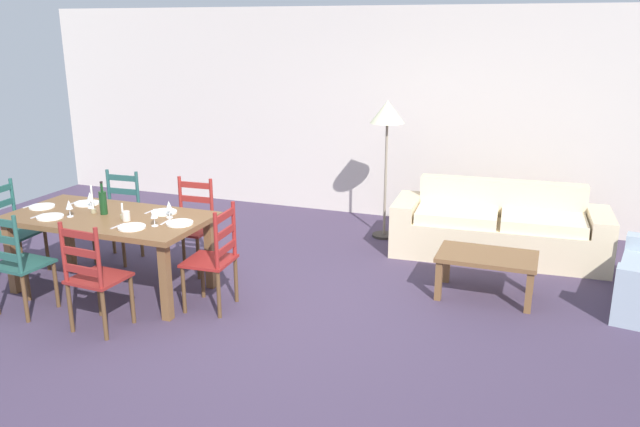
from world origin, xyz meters
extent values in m
cube|color=#45374F|center=(0.00, 0.00, -0.01)|extent=(9.60, 9.60, 0.02)
cube|color=beige|center=(0.00, 3.30, 1.35)|extent=(9.60, 0.16, 2.70)
cube|color=brown|center=(-1.52, -0.11, 0.72)|extent=(1.90, 0.96, 0.05)
cube|color=brown|center=(-2.37, -0.49, 0.35)|extent=(0.08, 0.08, 0.70)
cube|color=brown|center=(-0.67, -0.49, 0.35)|extent=(0.08, 0.08, 0.70)
cube|color=brown|center=(-2.37, 0.27, 0.35)|extent=(0.08, 0.08, 0.70)
cube|color=brown|center=(-0.67, 0.27, 0.35)|extent=(0.08, 0.08, 0.70)
cube|color=#235249|center=(-1.95, -0.77, 0.45)|extent=(0.45, 0.43, 0.03)
cylinder|color=brown|center=(-2.11, -0.59, 0.22)|extent=(0.04, 0.04, 0.43)
cylinder|color=brown|center=(-1.75, -0.62, 0.22)|extent=(0.04, 0.04, 0.43)
cylinder|color=brown|center=(-1.78, -0.96, 0.22)|extent=(0.04, 0.04, 0.43)
cylinder|color=#235249|center=(-1.78, -0.96, 0.71)|extent=(0.04, 0.04, 0.50)
cube|color=#235249|center=(-1.96, -0.94, 0.58)|extent=(0.38, 0.05, 0.06)
cube|color=#235249|center=(-1.96, -0.94, 0.73)|extent=(0.38, 0.05, 0.06)
cube|color=maroon|center=(-1.10, -0.81, 0.45)|extent=(0.44, 0.42, 0.03)
cylinder|color=brown|center=(-1.27, -0.63, 0.22)|extent=(0.04, 0.04, 0.43)
cylinder|color=brown|center=(-0.91, -0.65, 0.22)|extent=(0.04, 0.04, 0.43)
cylinder|color=brown|center=(-1.29, -0.97, 0.22)|extent=(0.04, 0.04, 0.43)
cylinder|color=brown|center=(-0.93, -0.99, 0.22)|extent=(0.04, 0.04, 0.43)
cylinder|color=maroon|center=(-1.29, -0.97, 0.71)|extent=(0.04, 0.04, 0.50)
cylinder|color=maroon|center=(-0.93, -0.99, 0.71)|extent=(0.04, 0.04, 0.50)
cube|color=maroon|center=(-1.11, -0.98, 0.58)|extent=(0.38, 0.05, 0.06)
cube|color=maroon|center=(-1.11, -0.98, 0.73)|extent=(0.38, 0.05, 0.06)
cube|color=maroon|center=(-1.11, -0.98, 0.88)|extent=(0.38, 0.05, 0.06)
cube|color=#25514E|center=(-2.00, 0.59, 0.45)|extent=(0.44, 0.42, 0.03)
cylinder|color=brown|center=(-1.81, 0.43, 0.22)|extent=(0.04, 0.04, 0.43)
cylinder|color=brown|center=(-2.17, 0.41, 0.22)|extent=(0.04, 0.04, 0.43)
cylinder|color=brown|center=(-1.83, 0.77, 0.22)|extent=(0.04, 0.04, 0.43)
cylinder|color=brown|center=(-2.19, 0.75, 0.22)|extent=(0.04, 0.04, 0.43)
cylinder|color=#25514E|center=(-1.83, 0.77, 0.71)|extent=(0.04, 0.04, 0.50)
cylinder|color=#25514E|center=(-2.19, 0.75, 0.71)|extent=(0.04, 0.04, 0.50)
cube|color=#25514E|center=(-2.01, 0.76, 0.58)|extent=(0.38, 0.05, 0.06)
cube|color=#25514E|center=(-2.01, 0.76, 0.73)|extent=(0.38, 0.05, 0.06)
cube|color=#25514E|center=(-2.01, 0.76, 0.88)|extent=(0.38, 0.05, 0.06)
cube|color=maroon|center=(-1.09, 0.58, 0.45)|extent=(0.44, 0.42, 0.03)
cylinder|color=brown|center=(-0.90, 0.42, 0.22)|extent=(0.04, 0.04, 0.43)
cylinder|color=brown|center=(-1.26, 0.40, 0.22)|extent=(0.04, 0.04, 0.43)
cylinder|color=brown|center=(-0.91, 0.76, 0.22)|extent=(0.04, 0.04, 0.43)
cylinder|color=brown|center=(-1.27, 0.74, 0.22)|extent=(0.04, 0.04, 0.43)
cylinder|color=maroon|center=(-0.91, 0.76, 0.71)|extent=(0.04, 0.04, 0.50)
cylinder|color=maroon|center=(-1.27, 0.74, 0.71)|extent=(0.04, 0.04, 0.50)
cube|color=maroon|center=(-1.09, 0.75, 0.58)|extent=(0.38, 0.04, 0.06)
cube|color=maroon|center=(-1.09, 0.75, 0.73)|extent=(0.38, 0.04, 0.06)
cube|color=maroon|center=(-1.09, 0.75, 0.88)|extent=(0.38, 0.04, 0.06)
cube|color=#21544D|center=(-2.66, -0.11, 0.45)|extent=(0.43, 0.45, 0.03)
cylinder|color=brown|center=(-2.50, 0.08, 0.22)|extent=(0.04, 0.04, 0.43)
cylinder|color=brown|center=(-2.48, -0.27, 0.22)|extent=(0.04, 0.04, 0.43)
cylinder|color=brown|center=(-2.84, 0.06, 0.22)|extent=(0.04, 0.04, 0.43)
cylinder|color=#21544D|center=(-2.84, 0.06, 0.71)|extent=(0.04, 0.04, 0.50)
cube|color=#21544D|center=(-2.83, -0.12, 0.58)|extent=(0.05, 0.38, 0.06)
cube|color=#21544D|center=(-2.83, -0.12, 0.73)|extent=(0.05, 0.38, 0.06)
cube|color=maroon|center=(-0.45, -0.14, 0.45)|extent=(0.42, 0.44, 0.03)
cylinder|color=brown|center=(-0.61, -0.32, 0.22)|extent=(0.04, 0.04, 0.43)
cylinder|color=brown|center=(-0.63, 0.03, 0.22)|extent=(0.04, 0.04, 0.43)
cylinder|color=brown|center=(-0.27, -0.31, 0.22)|extent=(0.04, 0.04, 0.43)
cylinder|color=brown|center=(-0.29, 0.05, 0.22)|extent=(0.04, 0.04, 0.43)
cylinder|color=maroon|center=(-0.27, -0.31, 0.71)|extent=(0.04, 0.04, 0.50)
cylinder|color=maroon|center=(-0.29, 0.05, 0.71)|extent=(0.04, 0.04, 0.50)
cube|color=maroon|center=(-0.28, -0.13, 0.58)|extent=(0.05, 0.38, 0.06)
cube|color=maroon|center=(-0.28, -0.13, 0.73)|extent=(0.05, 0.38, 0.06)
cube|color=maroon|center=(-0.28, -0.13, 0.88)|extent=(0.05, 0.38, 0.06)
cylinder|color=white|center=(-1.97, -0.36, 0.76)|extent=(0.24, 0.24, 0.02)
cube|color=silver|center=(-2.12, -0.36, 0.75)|extent=(0.02, 0.17, 0.01)
cylinder|color=white|center=(-1.07, -0.36, 0.76)|extent=(0.24, 0.24, 0.02)
cube|color=silver|center=(-1.22, -0.36, 0.75)|extent=(0.03, 0.17, 0.01)
cylinder|color=white|center=(-1.97, 0.14, 0.76)|extent=(0.24, 0.24, 0.02)
cube|color=silver|center=(-2.12, 0.14, 0.75)|extent=(0.02, 0.17, 0.01)
cylinder|color=white|center=(-1.07, 0.14, 0.76)|extent=(0.24, 0.24, 0.02)
cube|color=silver|center=(-1.22, 0.14, 0.75)|extent=(0.03, 0.17, 0.01)
cylinder|color=white|center=(-2.30, -0.11, 0.76)|extent=(0.24, 0.24, 0.02)
cube|color=silver|center=(-2.45, -0.11, 0.75)|extent=(0.03, 0.17, 0.01)
cylinder|color=white|center=(-0.74, -0.11, 0.76)|extent=(0.24, 0.24, 0.02)
cube|color=silver|center=(-0.89, -0.11, 0.75)|extent=(0.03, 0.17, 0.01)
cylinder|color=#143819|center=(-1.59, -0.08, 0.86)|extent=(0.07, 0.07, 0.22)
cylinder|color=#143819|center=(-1.59, -0.08, 1.01)|extent=(0.02, 0.02, 0.08)
cylinder|color=black|center=(-1.59, -0.08, 1.06)|extent=(0.03, 0.03, 0.02)
cylinder|color=white|center=(-1.83, -0.26, 0.75)|extent=(0.06, 0.06, 0.01)
cylinder|color=white|center=(-1.83, -0.26, 0.79)|extent=(0.01, 0.01, 0.07)
cone|color=white|center=(-1.83, -0.26, 0.87)|extent=(0.06, 0.06, 0.08)
cylinder|color=white|center=(-0.92, -0.24, 0.75)|extent=(0.06, 0.06, 0.01)
cylinder|color=white|center=(-0.92, -0.24, 0.79)|extent=(0.01, 0.01, 0.07)
cone|color=white|center=(-0.92, -0.24, 0.87)|extent=(0.06, 0.06, 0.08)
cylinder|color=white|center=(-1.84, 0.04, 0.75)|extent=(0.06, 0.06, 0.01)
cylinder|color=white|center=(-1.84, 0.04, 0.79)|extent=(0.01, 0.01, 0.07)
cone|color=white|center=(-1.84, 0.04, 0.87)|extent=(0.06, 0.06, 0.08)
cylinder|color=white|center=(-0.94, 0.03, 0.75)|extent=(0.06, 0.06, 0.01)
cylinder|color=white|center=(-0.94, 0.03, 0.79)|extent=(0.01, 0.01, 0.07)
cone|color=white|center=(-0.94, 0.03, 0.87)|extent=(0.06, 0.06, 0.08)
cylinder|color=beige|center=(-1.25, -0.19, 0.80)|extent=(0.07, 0.07, 0.09)
cylinder|color=#998C66|center=(-1.70, -0.09, 0.77)|extent=(0.05, 0.05, 0.04)
cylinder|color=white|center=(-1.70, -0.09, 0.91)|extent=(0.02, 0.02, 0.23)
cylinder|color=#998C66|center=(-1.32, -0.15, 0.77)|extent=(0.05, 0.05, 0.04)
cylinder|color=white|center=(-1.32, -0.15, 0.84)|extent=(0.02, 0.02, 0.11)
cube|color=beige|center=(1.86, 2.12, 0.20)|extent=(1.85, 0.91, 0.40)
cube|color=beige|center=(1.84, 2.42, 0.40)|extent=(1.81, 0.31, 0.80)
cube|color=beige|center=(2.87, 2.18, 0.29)|extent=(0.29, 0.81, 0.58)
cube|color=beige|center=(0.84, 2.06, 0.29)|extent=(0.29, 0.81, 0.58)
cube|color=#F9E3B6|center=(2.31, 2.10, 0.46)|extent=(0.90, 0.69, 0.12)
cube|color=#F9E3B6|center=(1.41, 2.04, 0.46)|extent=(0.90, 0.69, 0.12)
cube|color=brown|center=(1.85, 0.97, 0.40)|extent=(0.90, 0.56, 0.04)
cube|color=brown|center=(1.45, 0.74, 0.19)|extent=(0.06, 0.06, 0.38)
cube|color=brown|center=(2.25, 0.74, 0.19)|extent=(0.06, 0.06, 0.38)
cube|color=brown|center=(1.45, 1.20, 0.19)|extent=(0.06, 0.06, 0.38)
cube|color=brown|center=(2.25, 1.20, 0.19)|extent=(0.06, 0.06, 0.38)
cylinder|color=#332D28|center=(0.51, 2.37, 0.01)|extent=(0.28, 0.28, 0.03)
cylinder|color=gray|center=(0.51, 2.37, 0.71)|extent=(0.03, 0.03, 1.35)
cone|color=beige|center=(0.51, 2.37, 1.51)|extent=(0.40, 0.40, 0.26)
camera|label=1|loc=(2.32, -4.77, 2.46)|focal=35.72mm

